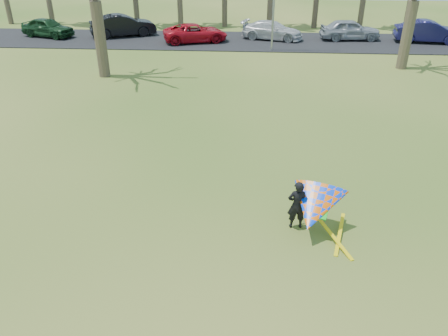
# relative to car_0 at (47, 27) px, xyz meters

# --- Properties ---
(ground) EXTENTS (100.00, 100.00, 0.00)m
(ground) POSITION_rel_car_0_xyz_m (15.87, -25.29, -0.80)
(ground) COLOR #225512
(ground) RESTS_ON ground
(parking_strip) EXTENTS (46.00, 7.00, 0.06)m
(parking_strip) POSITION_rel_car_0_xyz_m (15.87, -0.29, -0.77)
(parking_strip) COLOR black
(parking_strip) RESTS_ON ground
(car_0) EXTENTS (4.68, 3.04, 1.48)m
(car_0) POSITION_rel_car_0_xyz_m (0.00, 0.00, 0.00)
(car_0) COLOR #16391C
(car_0) RESTS_ON parking_strip
(car_1) EXTENTS (5.43, 3.80, 1.70)m
(car_1) POSITION_rel_car_0_xyz_m (5.97, 0.69, 0.11)
(car_1) COLOR black
(car_1) RESTS_ON parking_strip
(car_2) EXTENTS (5.34, 3.65, 1.36)m
(car_2) POSITION_rel_car_0_xyz_m (12.09, -1.01, -0.06)
(car_2) COLOR red
(car_2) RESTS_ON parking_strip
(car_3) EXTENTS (5.09, 3.11, 1.38)m
(car_3) POSITION_rel_car_0_xyz_m (17.99, 0.35, -0.05)
(car_3) COLOR silver
(car_3) RESTS_ON parking_strip
(car_4) EXTENTS (4.71, 2.21, 1.56)m
(car_4) POSITION_rel_car_0_xyz_m (24.04, 0.62, 0.04)
(car_4) COLOR #9498A0
(car_4) RESTS_ON parking_strip
(car_5) EXTENTS (5.10, 2.30, 1.62)m
(car_5) POSITION_rel_car_0_xyz_m (29.82, 0.06, 0.07)
(car_5) COLOR #191747
(car_5) RESTS_ON parking_strip
(kite_flyer) EXTENTS (2.13, 2.39, 2.02)m
(kite_flyer) POSITION_rel_car_0_xyz_m (18.44, -24.90, 0.04)
(kite_flyer) COLOR black
(kite_flyer) RESTS_ON ground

